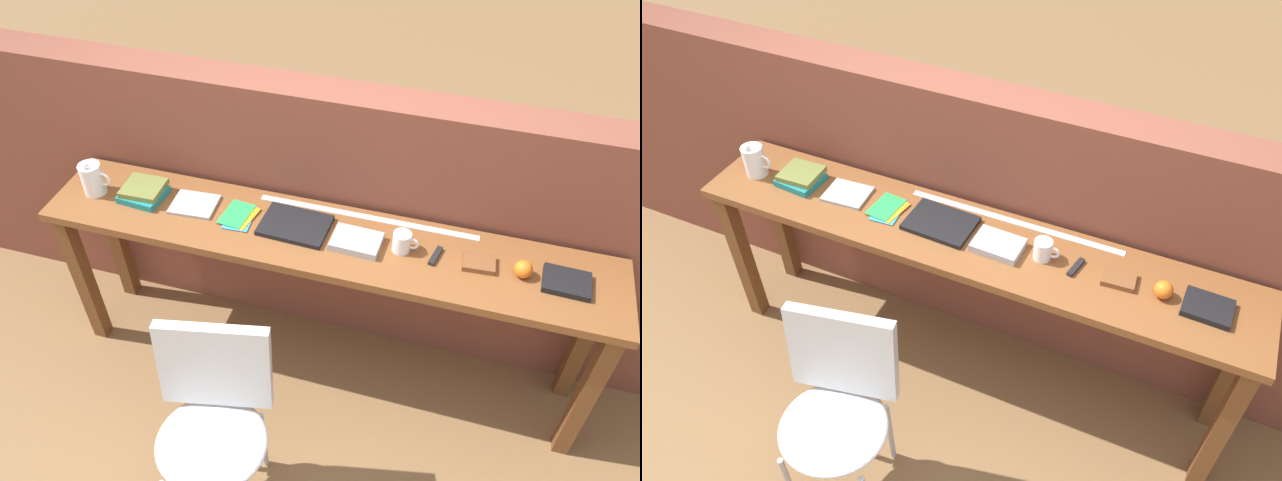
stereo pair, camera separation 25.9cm
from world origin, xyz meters
TOP-DOWN VIEW (x-y plane):
  - ground_plane at (0.00, 0.00)m, footprint 40.00×40.00m
  - brick_wall_back at (0.00, 0.64)m, footprint 6.00×0.20m
  - sideboard at (0.00, 0.30)m, footprint 2.50×0.44m
  - chair_white_moulded at (-0.23, -0.44)m, footprint 0.52×0.53m
  - pitcher_white at (-1.08, 0.29)m, footprint 0.14×0.10m
  - book_stack_leftmost at (-0.85, 0.32)m, footprint 0.20×0.19m
  - magazine_cycling at (-0.61, 0.33)m, footprint 0.21×0.18m
  - pamphlet_pile_colourful at (-0.39, 0.31)m, footprint 0.16×0.19m
  - book_open_centre at (-0.13, 0.32)m, footprint 0.30×0.22m
  - book_grey_hardcover at (0.15, 0.29)m, footprint 0.21×0.15m
  - mug at (0.33, 0.31)m, footprint 0.11×0.08m
  - multitool_folded at (0.48, 0.31)m, footprint 0.05×0.11m
  - leather_journal_brown at (0.65, 0.31)m, footprint 0.14×0.11m
  - sports_ball_small at (0.82, 0.30)m, footprint 0.07×0.07m
  - book_repair_rightmost at (0.99, 0.30)m, footprint 0.19×0.15m
  - ruler_metal_back_edge at (0.15, 0.47)m, footprint 0.98×0.03m

SIDE VIEW (x-z plane):
  - ground_plane at x=0.00m, z-range 0.00..0.00m
  - chair_white_moulded at x=-0.23m, z-range 0.08..0.97m
  - brick_wall_back at x=0.00m, z-range 0.00..1.38m
  - sideboard at x=0.00m, z-range 0.30..1.18m
  - ruler_metal_back_edge at x=0.15m, z-range 0.88..0.88m
  - pamphlet_pile_colourful at x=-0.39m, z-range 0.88..0.89m
  - magazine_cycling at x=-0.61m, z-range 0.88..0.89m
  - multitool_folded at x=0.48m, z-range 0.88..0.90m
  - book_open_centre at x=-0.13m, z-range 0.88..0.90m
  - leather_journal_brown at x=0.65m, z-range 0.88..0.90m
  - book_repair_rightmost at x=0.99m, z-range 0.88..0.91m
  - book_grey_hardcover at x=0.15m, z-range 0.88..0.91m
  - book_stack_leftmost at x=-0.85m, z-range 0.88..0.94m
  - sports_ball_small at x=0.82m, z-range 0.88..0.95m
  - mug at x=0.33m, z-range 0.88..0.97m
  - pitcher_white at x=-1.08m, z-range 0.87..1.05m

